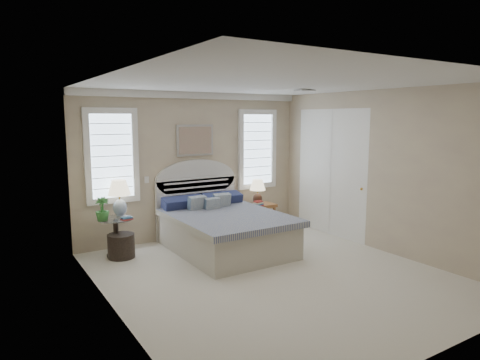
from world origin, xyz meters
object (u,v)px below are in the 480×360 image
Objects in this scene: nightstand_right at (262,211)px; lamp_left at (119,194)px; floor_pot at (121,246)px; lamp_right at (258,189)px; side_table_left at (116,233)px; bed at (223,227)px.

nightstand_right is 2.89m from lamp_left.
lamp_right is at bearing 4.43° from floor_pot.
floor_pot is 2.88m from lamp_right.
side_table_left is 0.23m from floor_pot.
nightstand_right is at bearing 4.39° from floor_pot.
lamp_right reaches higher than side_table_left.
nightstand_right reaches higher than floor_pot.
side_table_left is at bearing 160.26° from bed.
nightstand_right is 2.92m from floor_pot.
lamp_right is at bearing -176.62° from nightstand_right.
lamp_right is at bearing 1.89° from side_table_left.
side_table_left is at bearing -129.05° from lamp_left.
floor_pot is at bearing -72.02° from side_table_left.
lamp_left is (-1.53, 0.75, 0.61)m from bed.
lamp_left reaches higher than lamp_right.
floor_pot is (-1.61, 0.47, -0.19)m from bed.
bed is at bearing -150.11° from lamp_right.
side_table_left reaches higher than nightstand_right.
side_table_left is 1.24× the size of lamp_right.
bed is 4.29× the size of nightstand_right.
lamp_right reaches higher than nightstand_right.
nightstand_right is 0.88× the size of lamp_left.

